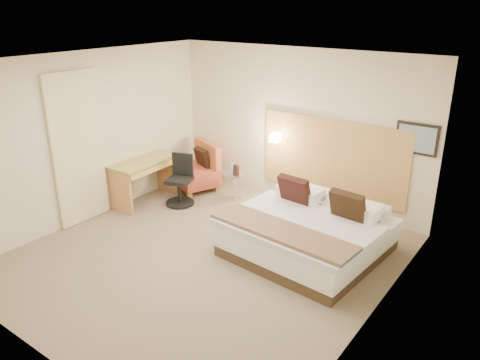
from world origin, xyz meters
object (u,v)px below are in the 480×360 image
Objects in this scene: lounge_chair at (198,171)px; side_table at (234,185)px; bed at (308,232)px; desk at (145,169)px; desk_chair at (180,184)px.

lounge_chair is 0.90m from side_table.
desk is (-3.22, -0.09, 0.29)m from bed.
lounge_chair is at bearing 161.94° from bed.
side_table is 0.96m from desk_chair.
lounge_chair is 0.81× the size of desk.
desk is at bearing -106.65° from lounge_chair.
side_table is (-2.01, 0.90, -0.04)m from bed.
bed is at bearing -4.29° from desk_chair.
lounge_chair reaches higher than desk.
bed is 2.08× the size of lounge_chair.
desk is at bearing -152.37° from desk_chair.
desk_chair reaches higher than desk.
lounge_chair is 1.94× the size of side_table.
bed reaches higher than lounge_chair.
desk_chair is (0.25, -0.75, 0.02)m from lounge_chair.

